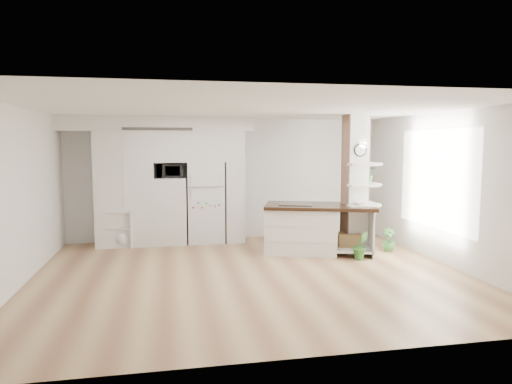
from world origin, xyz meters
TOP-DOWN VIEW (x-y plane):
  - floor at (0.00, 0.00)m, footprint 7.00×6.00m
  - room at (0.00, 0.00)m, footprint 7.04×6.04m
  - cabinet_wall at (-1.45, 2.67)m, footprint 4.00×0.71m
  - refrigerator at (-0.53, 2.68)m, footprint 0.78×0.69m
  - column at (2.38, 1.13)m, footprint 0.69×0.90m
  - window at (3.48, 0.30)m, footprint 0.00×2.40m
  - pendant_light at (1.70, 0.15)m, footprint 0.12×0.12m
  - kitchen_island at (1.37, 1.33)m, footprint 2.33×1.61m
  - bookshelf at (-2.33, 2.50)m, footprint 0.69×0.47m
  - floor_plant_a at (2.17, 0.57)m, footprint 0.31×0.25m
  - floor_plant_b at (3.00, 1.10)m, footprint 0.27×0.27m
  - microwave at (-1.27, 2.62)m, footprint 0.54×0.37m
  - shelf_plant at (2.63, 1.30)m, footprint 0.27×0.23m
  - decor_bowl at (2.30, 0.90)m, footprint 0.22×0.22m

SIDE VIEW (x-z plane):
  - floor at x=0.00m, z-range -0.01..0.01m
  - floor_plant_b at x=3.00m, z-range 0.00..0.45m
  - floor_plant_a at x=2.17m, z-range 0.00..0.53m
  - bookshelf at x=-2.33m, z-range -0.05..0.71m
  - kitchen_island at x=1.37m, z-range -0.27..1.26m
  - refrigerator at x=-0.53m, z-range 0.00..1.75m
  - decor_bowl at x=2.30m, z-range 0.98..1.03m
  - column at x=2.38m, z-range 0.00..2.70m
  - window at x=3.48m, z-range 0.30..2.70m
  - cabinet_wall at x=-1.45m, z-range 0.16..2.86m
  - shelf_plant at x=2.63m, z-range 1.38..1.67m
  - microwave at x=-1.27m, z-range 1.42..1.72m
  - room at x=0.00m, z-range 0.50..3.22m
  - pendant_light at x=1.70m, z-range 2.07..2.17m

